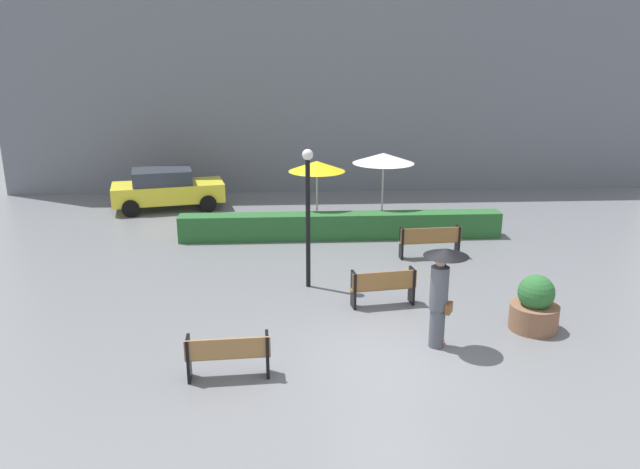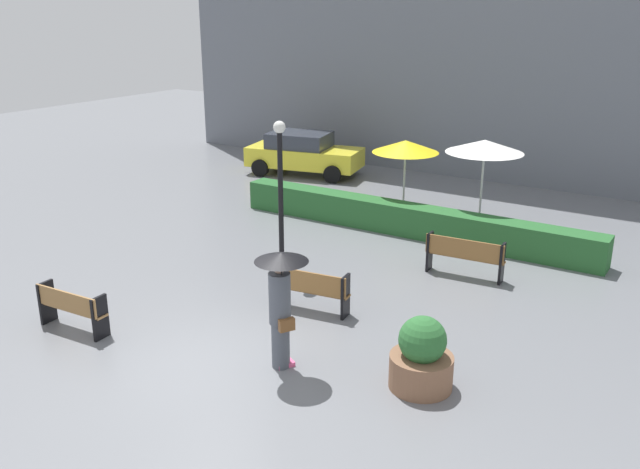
% 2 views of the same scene
% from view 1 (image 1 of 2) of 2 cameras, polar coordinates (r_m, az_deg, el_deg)
% --- Properties ---
extents(ground_plane, '(60.00, 60.00, 0.00)m').
position_cam_1_polar(ground_plane, '(12.81, 6.82, -11.40)').
color(ground_plane, slate).
extents(bench_mid_center, '(1.62, 0.57, 0.91)m').
position_cam_1_polar(bench_mid_center, '(15.09, 5.86, -4.68)').
color(bench_mid_center, olive).
rests_on(bench_mid_center, ground).
extents(bench_near_left, '(1.61, 0.47, 0.87)m').
position_cam_1_polar(bench_near_left, '(11.99, -8.46, -10.81)').
color(bench_near_left, '#9E7242').
rests_on(bench_near_left, ground).
extents(bench_back_row, '(1.87, 0.46, 0.95)m').
position_cam_1_polar(bench_back_row, '(18.70, 10.11, -0.46)').
color(bench_back_row, olive).
rests_on(bench_back_row, ground).
extents(pedestrian_with_umbrella, '(0.92, 0.92, 2.18)m').
position_cam_1_polar(pedestrian_with_umbrella, '(12.93, 11.11, -4.63)').
color(pedestrian_with_umbrella, '#4C515B').
rests_on(pedestrian_with_umbrella, ground).
extents(planter_pot, '(1.07, 1.07, 1.27)m').
position_cam_1_polar(planter_pot, '(14.60, 19.17, -6.26)').
color(planter_pot, brown).
rests_on(planter_pot, ground).
extents(lamp_post, '(0.28, 0.28, 3.64)m').
position_cam_1_polar(lamp_post, '(15.71, -1.12, 2.88)').
color(lamp_post, black).
rests_on(lamp_post, ground).
extents(patio_umbrella_yellow, '(1.93, 1.93, 2.38)m').
position_cam_1_polar(patio_umbrella_yellow, '(21.07, -0.30, 6.30)').
color(patio_umbrella_yellow, silver).
rests_on(patio_umbrella_yellow, ground).
extents(patio_umbrella_white, '(2.12, 2.12, 2.60)m').
position_cam_1_polar(patio_umbrella_white, '(21.42, 5.86, 7.00)').
color(patio_umbrella_white, silver).
rests_on(patio_umbrella_white, ground).
extents(hedge_strip, '(10.56, 0.70, 0.84)m').
position_cam_1_polar(hedge_strip, '(20.37, 1.94, 0.80)').
color(hedge_strip, '#28602D').
rests_on(hedge_strip, ground).
extents(building_facade, '(28.00, 1.20, 11.74)m').
position_cam_1_polar(building_facade, '(27.19, 1.27, 16.45)').
color(building_facade, slate).
rests_on(building_facade, ground).
extents(parked_car, '(4.47, 2.66, 1.57)m').
position_cam_1_polar(parked_car, '(24.79, -13.92, 4.15)').
color(parked_car, yellow).
rests_on(parked_car, ground).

